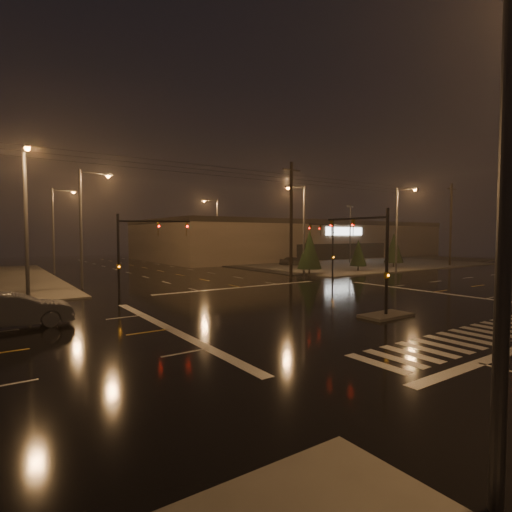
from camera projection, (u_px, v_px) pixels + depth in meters
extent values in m
plane|color=black|center=(334.00, 306.00, 25.38)|extent=(140.00, 140.00, 0.00)
cube|color=#484540|center=(332.00, 262.00, 67.02)|extent=(36.00, 36.00, 0.12)
cube|color=#484540|center=(386.00, 315.00, 22.08)|extent=(3.00, 1.60, 0.15)
cube|color=beige|center=(478.00, 335.00, 17.97)|extent=(15.00, 2.60, 0.01)
cube|color=beige|center=(241.00, 287.00, 34.44)|extent=(16.00, 0.50, 0.01)
cube|color=black|center=(361.00, 261.00, 68.20)|extent=(50.00, 24.00, 0.08)
cube|color=#685C4A|center=(294.00, 240.00, 82.85)|extent=(60.00, 28.00, 7.00)
cube|color=black|center=(294.00, 224.00, 82.68)|extent=(60.20, 28.20, 0.80)
cube|color=white|center=(344.00, 231.00, 71.14)|extent=(9.00, 0.20, 1.40)
cube|color=black|center=(344.00, 251.00, 71.37)|extent=(22.00, 0.15, 2.80)
cylinder|color=black|center=(387.00, 263.00, 21.93)|extent=(0.18, 0.18, 6.00)
cylinder|color=black|center=(356.00, 218.00, 23.65)|extent=(0.12, 4.50, 0.12)
imported|color=#594707|center=(331.00, 220.00, 25.32)|extent=(0.16, 0.20, 1.00)
cube|color=#594707|center=(387.00, 275.00, 21.97)|extent=(0.25, 0.18, 0.35)
cylinder|color=black|center=(333.00, 250.00, 39.80)|extent=(0.18, 0.18, 6.00)
cylinder|color=black|center=(322.00, 225.00, 37.64)|extent=(4.74, 1.82, 0.12)
imported|color=#594707|center=(311.00, 225.00, 35.81)|extent=(0.24, 0.22, 1.00)
cube|color=#594707|center=(333.00, 257.00, 39.84)|extent=(0.25, 0.18, 0.35)
cylinder|color=black|center=(118.00, 257.00, 27.95)|extent=(0.18, 0.18, 6.00)
cylinder|color=black|center=(155.00, 221.00, 28.44)|extent=(4.74, 1.82, 0.12)
imported|color=#594707|center=(187.00, 222.00, 29.00)|extent=(0.24, 0.22, 1.00)
cube|color=#594707|center=(119.00, 267.00, 27.99)|extent=(0.25, 0.18, 0.35)
cylinder|color=#38383A|center=(506.00, 204.00, 6.27)|extent=(0.24, 0.24, 10.00)
cylinder|color=#38383A|center=(81.00, 229.00, 33.46)|extent=(0.24, 0.24, 10.00)
cylinder|color=#38383A|center=(95.00, 173.00, 33.89)|extent=(2.40, 0.14, 0.14)
cube|color=#38383A|center=(108.00, 175.00, 34.51)|extent=(0.70, 0.30, 0.18)
sphere|color=orange|center=(108.00, 176.00, 34.52)|extent=(0.32, 0.32, 0.32)
cylinder|color=#38383A|center=(53.00, 231.00, 46.64)|extent=(0.24, 0.24, 10.00)
cylinder|color=#38383A|center=(63.00, 190.00, 47.07)|extent=(2.40, 0.14, 0.14)
cube|color=#38383A|center=(73.00, 191.00, 47.69)|extent=(0.70, 0.30, 0.18)
sphere|color=orange|center=(73.00, 192.00, 47.70)|extent=(0.32, 0.32, 0.32)
cylinder|color=#38383A|center=(304.00, 231.00, 44.79)|extent=(0.24, 0.24, 10.00)
cylinder|color=#38383A|center=(296.00, 187.00, 43.86)|extent=(2.40, 0.14, 0.14)
cube|color=#38383A|center=(288.00, 187.00, 43.25)|extent=(0.70, 0.30, 0.18)
sphere|color=orange|center=(288.00, 188.00, 43.25)|extent=(0.32, 0.32, 0.32)
cylinder|color=#38383A|center=(218.00, 232.00, 61.27)|extent=(0.24, 0.24, 10.00)
cylinder|color=#38383A|center=(210.00, 200.00, 60.34)|extent=(2.40, 0.14, 0.14)
cube|color=#38383A|center=(204.00, 200.00, 59.72)|extent=(0.70, 0.30, 0.18)
sphere|color=orange|center=(204.00, 201.00, 59.73)|extent=(0.32, 0.32, 0.32)
cylinder|color=#38383A|center=(26.00, 228.00, 25.57)|extent=(0.24, 0.24, 10.00)
cylinder|color=#38383A|center=(26.00, 148.00, 24.33)|extent=(0.14, 2.40, 0.14)
cube|color=#38383A|center=(27.00, 146.00, 23.42)|extent=(0.30, 0.70, 0.18)
sphere|color=orange|center=(27.00, 148.00, 23.43)|extent=(0.32, 0.32, 0.32)
cylinder|color=#38383A|center=(397.00, 231.00, 47.01)|extent=(0.24, 0.24, 10.00)
cylinder|color=#38383A|center=(406.00, 189.00, 45.77)|extent=(0.14, 2.40, 0.14)
cube|color=#38383A|center=(415.00, 189.00, 44.87)|extent=(0.30, 0.70, 0.18)
sphere|color=orange|center=(415.00, 190.00, 44.87)|extent=(0.32, 0.32, 0.32)
cylinder|color=black|center=(291.00, 221.00, 41.12)|extent=(0.32, 0.32, 12.00)
cube|color=black|center=(291.00, 170.00, 40.84)|extent=(2.20, 0.12, 0.12)
cylinder|color=black|center=(451.00, 225.00, 58.05)|extent=(0.32, 0.32, 12.00)
cube|color=black|center=(452.00, 189.00, 57.77)|extent=(2.20, 0.12, 0.12)
cylinder|color=black|center=(309.00, 272.00, 45.33)|extent=(0.18, 0.18, 0.70)
cone|color=black|center=(309.00, 250.00, 45.20)|extent=(2.77, 2.77, 4.33)
cylinder|color=black|center=(358.00, 269.00, 49.56)|extent=(0.18, 0.18, 0.70)
cone|color=black|center=(358.00, 253.00, 49.45)|extent=(2.08, 2.08, 3.25)
cylinder|color=black|center=(393.00, 265.00, 55.55)|extent=(0.18, 0.18, 0.70)
cone|color=black|center=(394.00, 248.00, 55.43)|extent=(2.61, 2.61, 4.08)
imported|color=black|center=(293.00, 261.00, 58.37)|extent=(3.84, 4.17, 1.38)
imported|color=#5C5F64|center=(14.00, 311.00, 19.34)|extent=(5.20, 1.90, 1.70)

